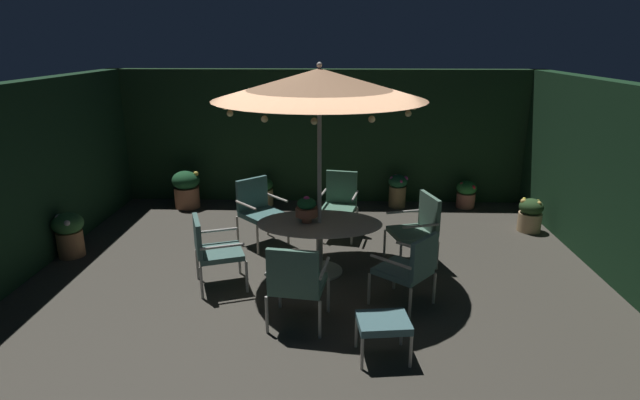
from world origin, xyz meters
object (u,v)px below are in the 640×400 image
at_px(patio_dining_table, 320,233).
at_px(patio_chair_northeast, 340,200).
at_px(patio_chair_southeast, 212,247).
at_px(potted_plant_right_near, 186,188).
at_px(patio_chair_southwest, 410,266).
at_px(centerpiece_planter, 307,208).
at_px(potted_plant_right_far, 466,193).
at_px(potted_plant_left_far, 264,191).
at_px(patio_chair_north, 419,225).
at_px(patio_umbrella, 319,84).
at_px(potted_plant_back_left, 69,233).
at_px(patio_chair_east, 258,207).
at_px(potted_plant_back_right, 530,214).
at_px(ottoman_footrest, 383,324).
at_px(patio_chair_south, 296,280).
at_px(potted_plant_back_center, 398,189).

bearing_deg(patio_dining_table, patio_chair_northeast, 78.90).
height_order(patio_chair_southeast, potted_plant_right_near, patio_chair_southeast).
xyz_separation_m(patio_chair_southeast, patio_chair_southwest, (2.48, -0.45, -0.02)).
xyz_separation_m(centerpiece_planter, potted_plant_right_far, (2.89, 2.98, -0.65)).
xyz_separation_m(centerpiece_planter, potted_plant_left_far, (-1.01, 3.00, -0.66)).
height_order(patio_chair_north, potted_plant_right_near, patio_chair_north).
bearing_deg(potted_plant_left_far, patio_dining_table, -68.42).
bearing_deg(patio_umbrella, potted_plant_back_left, 173.51).
distance_m(patio_chair_southeast, patio_chair_southwest, 2.52).
height_order(patio_chair_northeast, potted_plant_right_far, patio_chair_northeast).
relative_size(patio_chair_east, potted_plant_back_right, 1.82).
height_order(patio_dining_table, potted_plant_back_left, patio_dining_table).
bearing_deg(patio_chair_east, potted_plant_back_right, 8.49).
distance_m(patio_umbrella, potted_plant_right_near, 4.43).
relative_size(potted_plant_back_left, potted_plant_right_far, 1.29).
height_order(patio_dining_table, potted_plant_right_near, patio_dining_table).
height_order(patio_dining_table, potted_plant_back_right, patio_dining_table).
height_order(patio_chair_southeast, potted_plant_back_right, patio_chair_southeast).
xyz_separation_m(patio_chair_north, patio_chair_east, (-2.40, 0.67, 0.04)).
bearing_deg(ottoman_footrest, patio_chair_southeast, 144.30).
distance_m(patio_chair_southwest, potted_plant_left_far, 4.57).
xyz_separation_m(patio_umbrella, patio_chair_southwest, (1.11, -0.94, -2.03)).
bearing_deg(patio_chair_southwest, patio_chair_south, -159.00).
xyz_separation_m(patio_dining_table, ottoman_footrest, (0.71, -1.98, -0.20)).
xyz_separation_m(patio_chair_northeast, patio_chair_south, (-0.48, -2.87, -0.02)).
relative_size(patio_umbrella, centerpiece_planter, 7.68).
xyz_separation_m(potted_plant_right_near, potted_plant_back_left, (-1.08, -2.38, -0.01)).
distance_m(patio_dining_table, potted_plant_left_far, 3.24).
relative_size(potted_plant_left_far, potted_plant_right_near, 0.75).
relative_size(patio_chair_northeast, patio_chair_southeast, 1.10).
bearing_deg(patio_chair_east, potted_plant_back_center, 38.74).
height_order(patio_chair_south, ottoman_footrest, patio_chair_south).
height_order(patio_chair_southeast, potted_plant_left_far, patio_chair_southeast).
bearing_deg(patio_umbrella, patio_chair_north, 15.55).
xyz_separation_m(centerpiece_planter, potted_plant_back_center, (1.57, 2.98, -0.59)).
bearing_deg(potted_plant_right_near, patio_chair_northeast, -25.10).
height_order(patio_dining_table, patio_chair_southeast, patio_chair_southeast).
height_order(patio_chair_north, patio_chair_south, patio_chair_south).
xyz_separation_m(patio_chair_northeast, potted_plant_left_far, (-1.47, 1.57, -0.33)).
height_order(patio_chair_southeast, patio_chair_south, patio_chair_south).
distance_m(ottoman_footrest, potted_plant_back_right, 4.63).
xyz_separation_m(patio_umbrella, patio_chair_northeast, (0.28, 1.43, -1.96)).
bearing_deg(potted_plant_right_far, patio_chair_north, -116.92).
bearing_deg(patio_chair_southeast, patio_chair_east, 76.68).
distance_m(patio_chair_north, potted_plant_back_left, 5.14).
xyz_separation_m(patio_chair_east, potted_plant_back_right, (4.49, 0.67, -0.31)).
distance_m(potted_plant_left_far, potted_plant_back_center, 2.59).
bearing_deg(patio_chair_northeast, potted_plant_left_far, 132.99).
bearing_deg(potted_plant_back_left, centerpiece_planter, -6.82).
bearing_deg(potted_plant_back_right, patio_chair_northeast, -174.69).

